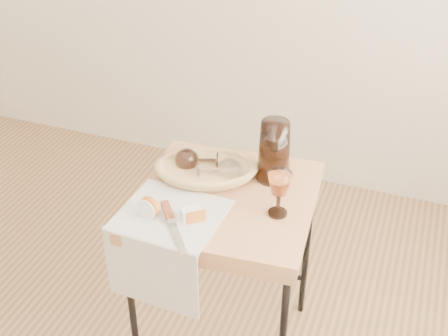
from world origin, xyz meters
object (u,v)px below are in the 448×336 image
at_px(apple_half, 150,206).
at_px(table_knife, 173,224).
at_px(bread_basket, 206,171).
at_px(wine_goblet, 279,194).
at_px(pitcher, 274,151).
at_px(goblet_lying_b, 217,169).
at_px(goblet_lying_a, 200,160).
at_px(tea_towel, 171,215).
at_px(side_table, 226,276).

height_order(apple_half, table_knife, apple_half).
xyz_separation_m(bread_basket, wine_goblet, (0.29, -0.11, 0.05)).
bearing_deg(pitcher, goblet_lying_b, -148.30).
xyz_separation_m(bread_basket, goblet_lying_a, (-0.03, 0.01, 0.03)).
relative_size(bread_basket, wine_goblet, 2.00).
xyz_separation_m(tea_towel, goblet_lying_a, (-0.00, 0.25, 0.05)).
relative_size(tea_towel, table_knife, 1.25).
xyz_separation_m(bread_basket, table_knife, (0.01, -0.29, -0.01)).
distance_m(side_table, wine_goblet, 0.48).
relative_size(side_table, bread_basket, 2.33).
distance_m(side_table, bread_basket, 0.41).
relative_size(goblet_lying_a, apple_half, 1.80).
height_order(goblet_lying_b, table_knife, goblet_lying_b).
xyz_separation_m(goblet_lying_b, wine_goblet, (0.24, -0.10, 0.03)).
bearing_deg(side_table, table_knife, -113.18).
relative_size(tea_towel, bread_basket, 1.02).
relative_size(goblet_lying_a, goblet_lying_b, 1.01).
xyz_separation_m(side_table, wine_goblet, (0.19, -0.04, 0.44)).
bearing_deg(tea_towel, wine_goblet, 24.29).
height_order(tea_towel, pitcher, pitcher).
relative_size(goblet_lying_a, pitcher, 0.52).
height_order(goblet_lying_a, wine_goblet, wine_goblet).
bearing_deg(bread_basket, table_knife, -107.80).
bearing_deg(wine_goblet, table_knife, -147.21).
bearing_deg(goblet_lying_a, side_table, 126.15).
distance_m(goblet_lying_a, wine_goblet, 0.34).
distance_m(goblet_lying_b, wine_goblet, 0.26).
bearing_deg(pitcher, wine_goblet, -65.75).
bearing_deg(tea_towel, side_table, 54.64).
bearing_deg(wine_goblet, goblet_lying_a, 157.84).
bearing_deg(wine_goblet, tea_towel, -158.40).
relative_size(pitcher, apple_half, 3.48).
height_order(goblet_lying_a, goblet_lying_b, same).
bearing_deg(goblet_lying_a, pitcher, 175.17).
relative_size(side_table, wine_goblet, 4.66).
bearing_deg(wine_goblet, pitcher, 110.74).
distance_m(tea_towel, bread_basket, 0.24).
distance_m(tea_towel, apple_half, 0.07).
distance_m(goblet_lying_a, apple_half, 0.28).
relative_size(goblet_lying_a, wine_goblet, 0.85).
relative_size(goblet_lying_a, table_knife, 0.52).
bearing_deg(pitcher, side_table, -123.85).
relative_size(bread_basket, goblet_lying_b, 2.37).
height_order(goblet_lying_a, apple_half, goblet_lying_a).
bearing_deg(pitcher, apple_half, -127.98).
distance_m(bread_basket, goblet_lying_b, 0.06).
bearing_deg(apple_half, wine_goblet, 31.78).
relative_size(tea_towel, pitcher, 1.24).
bearing_deg(table_knife, goblet_lying_b, 134.44).
bearing_deg(apple_half, side_table, 55.28).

